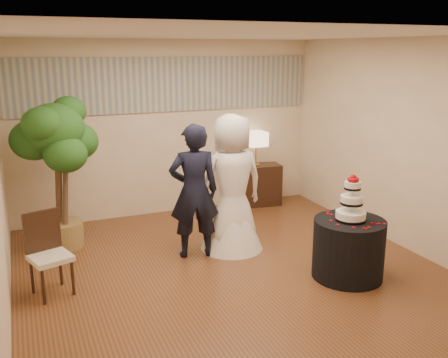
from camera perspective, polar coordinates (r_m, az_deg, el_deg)
name	(u,v)px	position (r m, az deg, el deg)	size (l,w,h in m)	color
floor	(229,269)	(6.28, 0.57, -10.26)	(5.00, 5.00, 0.00)	brown
ceiling	(230,34)	(5.70, 0.65, 16.20)	(5.00, 5.00, 0.00)	white
wall_back	(168,128)	(8.15, -6.39, 5.76)	(5.00, 0.06, 2.80)	beige
wall_front	(366,227)	(3.75, 15.93, -5.30)	(5.00, 0.06, 2.80)	beige
wall_right	(398,144)	(7.18, 19.32, 3.83)	(0.06, 5.00, 2.80)	beige
mural_border	(167,85)	(8.05, -6.49, 10.67)	(4.90, 0.02, 0.85)	#96988C
groom	(194,191)	(6.40, -3.45, -1.42)	(0.64, 0.42, 1.76)	black
bride	(232,183)	(6.62, 0.92, -0.44)	(0.90, 0.85, 1.85)	white
cake_table	(348,249)	(6.13, 14.03, -7.74)	(0.83, 0.83, 0.71)	black
wedding_cake	(352,198)	(5.93, 14.40, -2.08)	(0.35, 0.35, 0.55)	white
console	(255,185)	(8.67, 3.61, -0.71)	(0.85, 0.38, 0.71)	black
table_lamp	(256,149)	(8.52, 3.68, 3.49)	(0.32, 0.32, 0.58)	#D4B68C
ficus_tree	(58,173)	(6.99, -18.46, 0.61)	(0.99, 0.99, 2.08)	#24581B
side_chair	(50,255)	(5.82, -19.24, -8.23)	(0.43, 0.45, 0.93)	black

